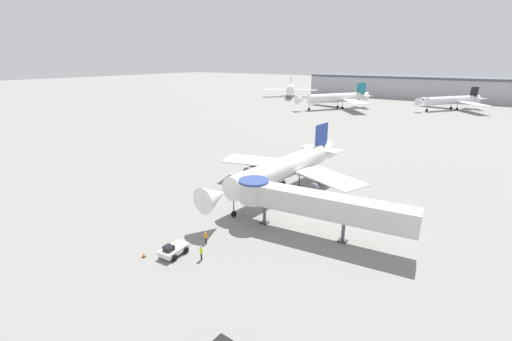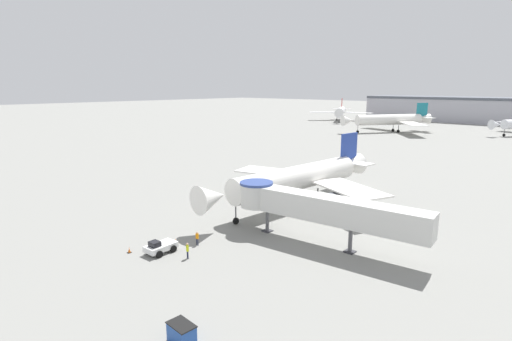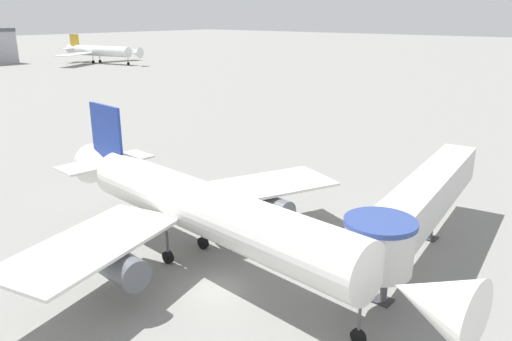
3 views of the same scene
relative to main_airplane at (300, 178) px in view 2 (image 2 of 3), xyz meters
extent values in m
plane|color=gray|center=(-1.70, -2.66, -4.19)|extent=(800.00, 800.00, 0.00)
cylinder|color=white|center=(-0.06, -0.72, 0.13)|extent=(5.49, 24.49, 3.60)
cone|color=white|center=(-1.27, -16.24, 0.13)|extent=(3.90, 4.23, 3.60)
cone|color=white|center=(0.99, 12.64, 0.13)|extent=(4.01, 5.67, 3.60)
cube|color=white|center=(-7.38, 2.33, -0.50)|extent=(12.41, 7.92, 0.22)
cube|color=white|center=(7.65, 1.15, -0.50)|extent=(12.66, 9.36, 0.22)
cube|color=navy|center=(0.97, 12.37, 3.37)|extent=(0.58, 4.38, 4.68)
cube|color=white|center=(1.01, 12.91, 0.76)|extent=(8.02, 3.66, 0.18)
cylinder|color=#565960|center=(-6.57, 0.93, -1.74)|extent=(2.32, 4.52, 1.98)
cylinder|color=#565960|center=(6.63, -0.10, -1.74)|extent=(2.32, 4.52, 1.98)
cylinder|color=#4C4C51|center=(-0.98, -12.45, -2.71)|extent=(0.18, 0.18, 2.07)
cylinder|color=black|center=(-0.98, -12.45, -3.74)|extent=(0.33, 0.92, 0.90)
cylinder|color=#4C4C51|center=(-1.44, 2.43, -2.71)|extent=(0.22, 0.22, 2.07)
cylinder|color=black|center=(-1.44, 2.43, -3.74)|extent=(0.47, 0.93, 0.90)
cylinder|color=#4C4C51|center=(1.80, 2.18, -2.71)|extent=(0.22, 0.22, 2.07)
cylinder|color=black|center=(1.80, 2.18, -3.74)|extent=(0.47, 0.93, 0.90)
cube|color=silver|center=(12.36, -10.59, 0.16)|extent=(20.93, 5.02, 2.80)
cylinder|color=silver|center=(2.05, -11.81, 0.16)|extent=(3.90, 3.90, 2.80)
cylinder|color=navy|center=(2.05, -11.81, 1.71)|extent=(4.10, 4.09, 0.30)
cylinder|color=#56565B|center=(3.70, -11.62, -2.72)|extent=(0.44, 0.44, 2.95)
cube|color=#333338|center=(3.70, -11.62, -4.13)|extent=(1.10, 1.10, 0.12)
cylinder|color=#56565B|center=(14.43, -10.35, -2.72)|extent=(0.44, 0.44, 2.95)
cube|color=#333338|center=(14.43, -10.35, -4.13)|extent=(1.10, 1.10, 0.12)
cube|color=silver|center=(-0.50, -24.24, -3.52)|extent=(1.99, 3.48, 0.59)
cube|color=black|center=(-0.46, -25.00, -2.95)|extent=(1.14, 1.01, 0.53)
cylinder|color=black|center=(-1.38, -25.22, -3.81)|extent=(0.33, 0.77, 0.76)
cylinder|color=black|center=(0.47, -25.12, -3.81)|extent=(0.33, 0.77, 0.76)
cylinder|color=black|center=(-1.48, -23.35, -3.81)|extent=(0.33, 0.77, 0.76)
cylinder|color=black|center=(0.37, -23.26, -3.81)|extent=(0.33, 0.77, 0.76)
cube|color=#234C9E|center=(13.64, -32.15, -3.52)|extent=(1.98, 1.34, 1.35)
cube|color=black|center=(13.64, -32.15, -2.80)|extent=(2.10, 1.42, 0.08)
cube|color=black|center=(-1.42, -21.64, -4.17)|extent=(0.36, 0.36, 0.04)
cone|color=orange|center=(-1.42, -21.64, -3.87)|extent=(0.24, 0.24, 0.56)
cylinder|color=white|center=(-1.42, -21.64, -3.81)|extent=(0.13, 0.13, 0.07)
cube|color=black|center=(-3.00, -26.57, -4.17)|extent=(0.40, 0.40, 0.04)
cone|color=orange|center=(-3.00, -26.57, -3.84)|extent=(0.27, 0.27, 0.62)
cylinder|color=white|center=(-3.00, -26.57, -3.76)|extent=(0.15, 0.15, 0.07)
cylinder|color=#1E2338|center=(2.75, -23.21, -3.77)|extent=(0.12, 0.12, 0.84)
cylinder|color=#1E2338|center=(2.91, -23.26, -3.77)|extent=(0.12, 0.12, 0.84)
cube|color=#D1E019|center=(2.83, -23.23, -3.02)|extent=(0.37, 0.29, 0.66)
sphere|color=tan|center=(2.83, -23.23, -2.58)|extent=(0.23, 0.23, 0.23)
cylinder|color=#1E2338|center=(0.73, -20.33, -3.80)|extent=(0.11, 0.11, 0.78)
cylinder|color=#1E2338|center=(0.88, -20.26, -3.80)|extent=(0.11, 0.11, 0.78)
cube|color=orange|center=(0.81, -20.30, -3.10)|extent=(0.36, 0.29, 0.62)
sphere|color=tan|center=(0.81, -20.30, -2.68)|extent=(0.21, 0.21, 0.21)
cone|color=silver|center=(1.47, 113.19, 0.11)|extent=(5.08, 5.16, 3.49)
cylinder|color=#4C4C51|center=(3.72, 116.29, -2.64)|extent=(0.18, 0.18, 2.01)
cylinder|color=black|center=(3.72, 116.29, -3.64)|extent=(0.86, 1.04, 1.10)
cylinder|color=white|center=(-32.48, 101.30, 0.69)|extent=(18.06, 24.38, 4.03)
cone|color=white|center=(-41.95, 87.03, 0.69)|extent=(5.81, 5.93, 4.03)
cone|color=white|center=(-24.34, 113.55, 0.69)|extent=(6.70, 7.27, 4.03)
cube|color=white|center=(-39.23, 109.82, -0.01)|extent=(17.62, 10.18, 0.22)
cube|color=white|center=(-22.00, 98.39, -0.01)|extent=(14.99, 16.72, 0.22)
cube|color=#19707F|center=(-24.51, 113.30, 4.32)|extent=(2.86, 4.15, 5.24)
cube|color=white|center=(-24.18, 113.80, 1.40)|extent=(11.29, 9.07, 0.18)
cylinder|color=#4C4C51|center=(-39.62, 90.54, -2.48)|extent=(0.18, 0.18, 2.32)
cylinder|color=black|center=(-39.62, 90.54, -3.64)|extent=(0.82, 1.06, 1.10)
cylinder|color=#4C4C51|center=(-32.15, 105.07, -2.48)|extent=(0.22, 0.22, 2.32)
cylinder|color=black|center=(-32.15, 105.07, -3.64)|extent=(0.94, 1.14, 1.10)
cylinder|color=#4C4C51|center=(-29.13, 103.06, -2.48)|extent=(0.22, 0.22, 2.32)
cylinder|color=black|center=(-29.13, 103.06, -3.64)|extent=(0.94, 1.14, 1.10)
cylinder|color=white|center=(-72.74, 133.18, 0.70)|extent=(12.72, 19.26, 4.04)
cone|color=white|center=(-66.38, 121.09, 0.70)|extent=(5.64, 5.81, 4.04)
cone|color=white|center=(-77.97, 143.12, 0.70)|extent=(6.39, 7.24, 4.04)
cube|color=white|center=(-81.92, 131.44, -0.01)|extent=(13.11, 13.28, 0.22)
cube|color=white|center=(-66.10, 139.76, -0.01)|extent=(14.45, 7.10, 0.22)
cube|color=#B21E1E|center=(-77.83, 142.85, 4.33)|extent=(2.04, 3.58, 5.25)
cube|color=white|center=(-78.11, 143.39, 1.41)|extent=(9.60, 6.81, 0.18)
cylinder|color=#4C4C51|center=(-68.10, 124.36, -2.48)|extent=(0.18, 0.18, 2.32)
cylinder|color=black|center=(-68.10, 124.36, -3.64)|extent=(0.74, 1.09, 1.10)
cylinder|color=#4C4C51|center=(-75.49, 134.51, -2.48)|extent=(0.22, 0.22, 2.32)
cylinder|color=black|center=(-75.49, 134.51, -3.64)|extent=(0.87, 1.16, 1.10)
cylinder|color=#4C4C51|center=(-72.27, 136.20, -2.48)|extent=(0.22, 0.22, 2.32)
cylinder|color=black|center=(-72.27, 136.20, -3.64)|extent=(0.87, 1.16, 1.10)
camera|label=1|loc=(26.87, -47.37, 17.36)|focal=24.00mm
camera|label=2|loc=(34.26, -46.92, 13.41)|focal=28.00mm
camera|label=3|loc=(-21.98, -22.80, 12.76)|focal=35.00mm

